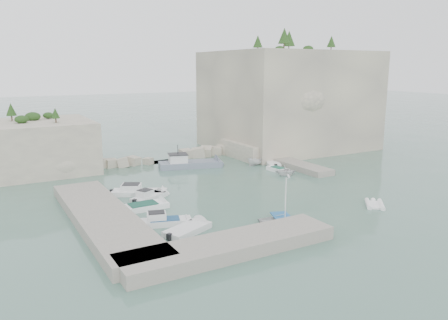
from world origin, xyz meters
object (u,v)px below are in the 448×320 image
rowboat (285,225)px  motorboat_c (143,209)px  tender_east_c (272,165)px  tender_east_d (257,165)px  motorboat_b (149,200)px  inflatable_dinghy (375,206)px  motorboat_d (165,225)px  work_boat (190,167)px  motorboat_a (140,195)px  tender_east_a (286,175)px  tender_east_b (278,171)px  motorboat_e (188,233)px

rowboat → motorboat_c: bearing=61.5°
tender_east_c → tender_east_d: (-1.89, 1.10, 0.00)m
motorboat_b → inflatable_dinghy: 24.25m
motorboat_c → motorboat_d: size_ratio=1.04×
motorboat_b → work_boat: (10.85, 12.30, 0.00)m
motorboat_c → rowboat: rowboat is taller
motorboat_d → tender_east_d: bearing=55.6°
motorboat_d → motorboat_a: bearing=101.1°
tender_east_d → inflatable_dinghy: bearing=165.6°
motorboat_c → tender_east_a: size_ratio=1.92×
tender_east_d → motorboat_c: bearing=104.7°
tender_east_b → rowboat: bearing=136.1°
inflatable_dinghy → rowboat: bearing=131.1°
rowboat → tender_east_a: tender_east_a is taller
tender_east_c → motorboat_c: bearing=137.7°
inflatable_dinghy → tender_east_c: tender_east_c is taller
motorboat_d → motorboat_e: size_ratio=1.09×
tender_east_a → work_boat: bearing=61.9°
rowboat → tender_east_b: 21.23m
rowboat → tender_east_d: size_ratio=1.23×
rowboat → tender_east_b: size_ratio=1.30×
motorboat_a → tender_east_d: 21.63m
tender_east_b → motorboat_d: bearing=109.7°
inflatable_dinghy → tender_east_a: tender_east_a is taller
rowboat → inflatable_dinghy: 11.67m
tender_east_a → work_boat: size_ratio=0.29×
motorboat_e → tender_east_c: size_ratio=0.91×
motorboat_c → motorboat_e: size_ratio=1.13×
tender_east_a → tender_east_c: bearing=2.2°
tender_east_b → tender_east_d: (-0.01, 5.09, 0.00)m
motorboat_e → tender_east_a: 23.80m
motorboat_d → tender_east_c: (23.73, 15.95, 0.00)m
motorboat_b → rowboat: 15.95m
motorboat_a → tender_east_b: bearing=32.7°
motorboat_a → motorboat_d: (-1.20, -10.58, 0.00)m
motorboat_a → tender_east_c: (22.53, 5.37, 0.00)m
motorboat_a → tender_east_b: (20.65, 1.37, 0.00)m
rowboat → tender_east_d: bearing=-9.3°
motorboat_b → tender_east_a: bearing=-23.9°
motorboat_b → inflatable_dinghy: bearing=-62.8°
tender_east_d → work_boat: work_boat is taller
motorboat_a → motorboat_c: size_ratio=1.21×
rowboat → tender_east_a: (11.66, 15.03, 0.00)m
motorboat_b → motorboat_d: (-1.52, -8.21, 0.00)m
motorboat_a → tender_east_d: bearing=46.3°
motorboat_a → rowboat: size_ratio=1.39×
inflatable_dinghy → tender_east_d: bearing=41.0°
tender_east_b → tender_east_d: size_ratio=0.95×
motorboat_e → rowboat: 9.10m
motorboat_d → tender_east_a: bearing=41.7°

